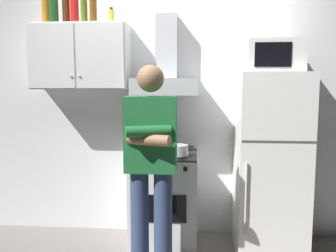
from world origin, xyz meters
The scene contains 15 objects.
back_wall_tiled centered at (0.00, 0.60, 1.35)m, with size 4.80×0.10×2.70m, color white.
upper_cabinet centered at (-0.85, 0.37, 1.75)m, with size 0.90×0.37×0.60m.
stove_oven centered at (-0.05, 0.25, 0.43)m, with size 0.60×0.62×0.87m.
range_hood centered at (-0.05, 0.38, 1.60)m, with size 0.60×0.44×0.75m.
refrigerator centered at (0.90, 0.25, 0.80)m, with size 0.60×0.62×1.60m.
microwave centered at (0.90, 0.27, 1.74)m, with size 0.48×0.37×0.28m.
person_standing centered at (-0.10, -0.36, 0.90)m, with size 0.38×0.33×1.64m.
cooking_pot centered at (0.08, 0.13, 0.92)m, with size 0.28×0.18×0.09m.
bottle_rum_dark centered at (-0.99, 0.39, 2.20)m, with size 0.07×0.07×0.31m.
bottle_olive_oil centered at (-0.80, 0.36, 2.16)m, with size 0.06×0.06×0.23m.
bottle_spice_jar centered at (-0.56, 0.41, 2.12)m, with size 0.05×0.05×0.15m.
bottle_liquor_amber centered at (-1.18, 0.41, 2.20)m, with size 0.08×0.08×0.31m.
bottle_wine_green centered at (-1.09, 0.35, 2.20)m, with size 0.08×0.08×0.32m.
bottle_soda_red centered at (-0.90, 0.36, 2.17)m, with size 0.08×0.08×0.26m.
bottle_beer_brown centered at (-0.71, 0.35, 2.18)m, with size 0.07×0.07×0.28m.
Camera 1 is at (0.24, -2.96, 1.51)m, focal length 38.22 mm.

